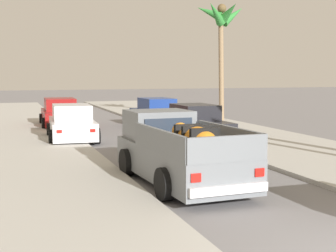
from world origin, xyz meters
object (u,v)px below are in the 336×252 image
at_px(pickup_truck, 178,152).
at_px(car_right_near, 195,124).
at_px(car_left_far, 72,124).
at_px(car_left_mid, 60,114).
at_px(palm_tree_right_mid, 222,22).
at_px(car_right_mid, 156,114).

distance_m(pickup_truck, car_right_near, 8.15).
distance_m(pickup_truck, car_left_far, 9.20).
xyz_separation_m(car_left_mid, palm_tree_right_mid, (9.25, -0.20, 5.06)).
xyz_separation_m(pickup_truck, car_left_far, (-1.51, 9.07, -0.10)).
height_order(car_left_far, palm_tree_right_mid, palm_tree_right_mid).
xyz_separation_m(pickup_truck, car_right_mid, (3.49, 13.07, -0.10)).
height_order(car_right_mid, car_left_far, same).
bearing_deg(car_left_mid, car_right_mid, -17.31).
distance_m(car_right_mid, car_left_far, 6.40).
xyz_separation_m(car_right_near, car_left_mid, (-4.85, 7.21, 0.00)).
bearing_deg(pickup_truck, car_left_far, 99.48).
bearing_deg(car_right_mid, car_right_near, -90.39).
relative_size(car_right_mid, car_left_far, 0.99).
height_order(car_right_near, car_right_mid, same).
distance_m(car_right_near, car_right_mid, 5.68).
xyz_separation_m(car_right_near, palm_tree_right_mid, (4.40, 7.01, 5.06)).
xyz_separation_m(pickup_truck, palm_tree_right_mid, (7.85, 14.39, 4.96)).
height_order(car_right_near, car_left_far, same).
bearing_deg(car_right_near, car_right_mid, 89.61).
bearing_deg(car_left_mid, car_left_far, -91.20).
bearing_deg(car_left_mid, car_right_near, -56.06).
distance_m(pickup_truck, palm_tree_right_mid, 17.13).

